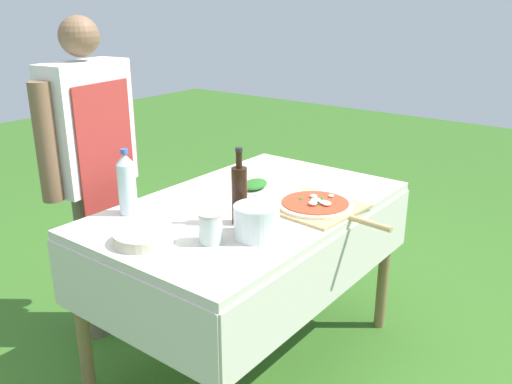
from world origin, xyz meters
TOP-DOWN VIEW (x-y plane):
  - ground_plane at (0.00, 0.00)m, footprint 12.00×12.00m
  - prep_table at (0.00, 0.00)m, footprint 1.40×0.88m
  - person_cook at (-0.23, 0.76)m, footprint 0.58×0.24m
  - pizza_on_peel at (0.13, -0.26)m, footprint 0.38×0.55m
  - oil_bottle at (-0.19, -0.10)m, footprint 0.06×0.06m
  - water_bottle at (-0.39, 0.33)m, footprint 0.07×0.07m
  - herb_container at (0.17, 0.10)m, footprint 0.21×0.16m
  - mixing_tub at (-0.25, -0.24)m, footprint 0.17×0.17m
  - plate_stack at (-0.54, 0.06)m, footprint 0.22×0.22m
  - sauce_jar at (-0.39, -0.13)m, footprint 0.09×0.09m

SIDE VIEW (x-z plane):
  - ground_plane at x=0.00m, z-range 0.00..0.00m
  - prep_table at x=0.00m, z-range 0.29..1.09m
  - pizza_on_peel at x=0.13m, z-range 0.78..0.83m
  - herb_container at x=0.17m, z-range 0.79..0.83m
  - plate_stack at x=-0.54m, z-range 0.79..0.83m
  - sauce_jar at x=-0.39m, z-range 0.79..0.90m
  - mixing_tub at x=-0.25m, z-range 0.79..0.92m
  - oil_bottle at x=-0.19m, z-range 0.76..1.07m
  - water_bottle at x=-0.39m, z-range 0.78..1.06m
  - person_cook at x=-0.23m, z-range 0.14..1.70m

